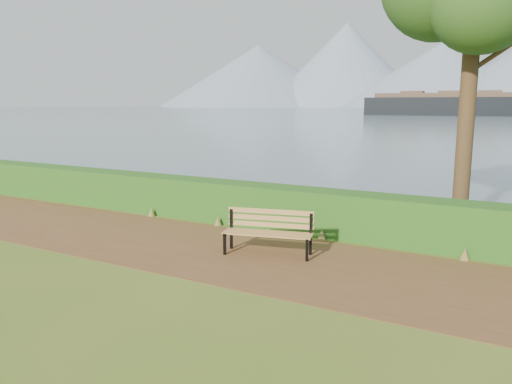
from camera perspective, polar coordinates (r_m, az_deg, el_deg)
The scene contains 5 objects.
ground at distance 9.99m, azimuth -5.57°, elevation -7.07°, with size 140.00×140.00×0.00m, color #46601B.
path at distance 10.23m, azimuth -4.61°, elevation -6.62°, with size 40.00×3.40×0.01m, color brown.
hedge at distance 12.03m, azimuth 1.46°, elevation -1.62°, with size 32.00×0.85×1.00m, color #1C4413.
bench at distance 9.84m, azimuth 1.47°, elevation -4.25°, with size 1.81×0.92×0.87m.
cargo_ship at distance 134.02m, azimuth 26.93°, elevation 8.94°, with size 62.77×15.91×18.85m.
Camera 1 is at (5.47, -7.83, 2.94)m, focal length 35.00 mm.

